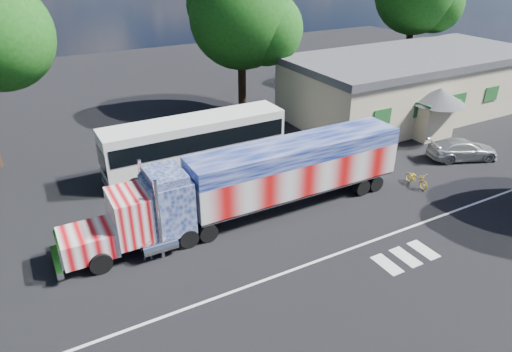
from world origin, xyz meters
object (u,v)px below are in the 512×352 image
parked_car (463,149)px  tree_ne_a (243,18)px  coach_bus (196,143)px  bicycle (417,179)px  semi_truck (259,180)px  woman (146,244)px

parked_car → tree_ne_a: tree_ne_a is taller
coach_bus → bicycle: 14.27m
coach_bus → tree_ne_a: bearing=48.0°
semi_truck → woman: 6.88m
semi_truck → bicycle: bearing=-10.1°
semi_truck → bicycle: 10.52m
coach_bus → bicycle: coach_bus is taller
woman → bicycle: size_ratio=0.93×
parked_car → tree_ne_a: bearing=48.7°
woman → tree_ne_a: tree_ne_a is taller
parked_car → bicycle: (-5.88, -1.42, -0.22)m
bicycle → woman: bearing=179.4°
tree_ne_a → bicycle: bearing=-81.6°
semi_truck → parked_car: 16.17m
tree_ne_a → parked_car: bearing=-63.0°
coach_bus → woman: (-5.83, -8.12, -0.96)m
coach_bus → woman: size_ratio=6.99×
coach_bus → tree_ne_a: 14.01m
semi_truck → woman: bearing=-171.0°
coach_bus → bicycle: (11.08, -8.90, -1.34)m
semi_truck → coach_bus: 7.12m
bicycle → tree_ne_a: tree_ne_a is taller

